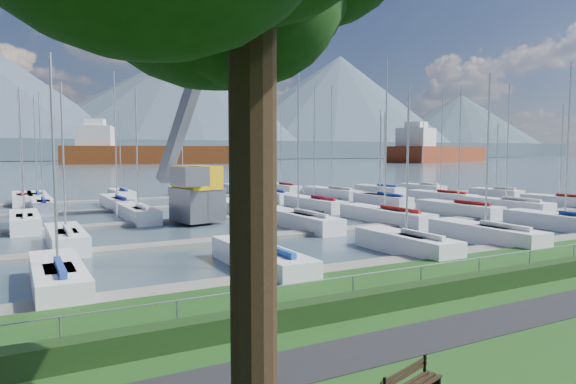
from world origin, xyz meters
TOP-DOWN VIEW (x-y plane):
  - path at (0.00, -3.00)m, footprint 160.00×2.00m
  - water at (0.00, 260.00)m, footprint 800.00×540.00m
  - hedge at (0.00, -0.40)m, footprint 80.00×0.70m
  - fence at (0.00, 0.00)m, footprint 80.00×0.04m
  - foothill at (0.00, 330.00)m, footprint 900.00×80.00m
  - mountains at (7.35, 404.62)m, footprint 1190.00×360.00m
  - docks at (0.00, 26.00)m, footprint 90.00×41.60m
  - crane at (-0.82, 25.69)m, footprint 6.90×13.15m
  - cargo_ship_mid at (44.08, 212.89)m, footprint 90.19×42.91m
  - cargo_ship_east at (177.22, 180.39)m, footprint 80.60×45.43m
  - sailboat_fleet at (-1.75, 29.53)m, footprint 75.82×49.98m

SIDE VIEW (x-z plane):
  - water at x=0.00m, z-range -0.50..-0.30m
  - docks at x=0.00m, z-range -0.34..-0.09m
  - path at x=0.00m, z-range -0.01..0.03m
  - hedge at x=0.00m, z-range 0.00..0.70m
  - fence at x=0.00m, z-range 1.18..1.22m
  - cargo_ship_mid at x=44.08m, z-range -7.10..14.40m
  - cargo_ship_east at x=177.22m, z-range -6.99..14.51m
  - crane at x=-0.82m, z-range -5.85..16.50m
  - sailboat_fleet at x=-1.75m, z-range -1.42..12.23m
  - foothill at x=0.00m, z-range 0.00..12.00m
  - mountains at x=7.35m, z-range -10.82..104.18m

